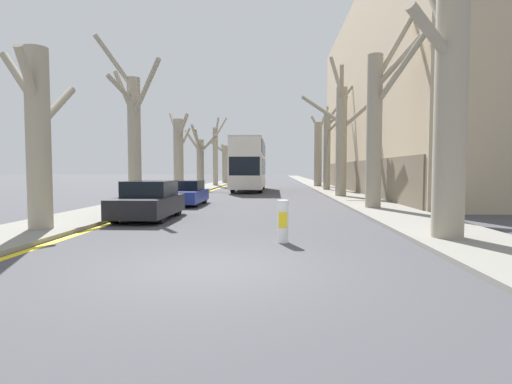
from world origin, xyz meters
The scene contains 20 objects.
ground_plane centered at (0.00, 0.00, 0.00)m, with size 300.00×300.00×0.00m, color #424247.
sidewalk_left centered at (-6.04, 50.00, 0.06)m, with size 2.81×120.00×0.12m, color gray.
sidewalk_right centered at (6.04, 50.00, 0.06)m, with size 2.81×120.00×0.12m, color gray.
building_facade_right centered at (12.44, 25.90, 7.71)m, with size 10.08×32.98×15.44m.
kerb_line_stripe centered at (-4.46, 50.00, 0.00)m, with size 0.24×120.00×0.01m, color yellow.
street_tree_left_0 centered at (-5.72, 4.01, 2.89)m, with size 2.17×3.36×5.54m.
street_tree_left_1 centered at (-5.77, 11.96, 3.64)m, with size 3.58×2.71×8.14m.
street_tree_left_2 centered at (-5.63, 20.50, 3.00)m, with size 2.43×4.30×6.16m.
street_tree_left_3 centered at (-5.74, 28.89, 2.77)m, with size 3.36×2.90×5.81m.
street_tree_left_4 centered at (-5.49, 36.91, 3.61)m, with size 1.67×4.51×7.73m.
street_tree_left_5 centered at (-5.60, 45.91, 2.85)m, with size 2.73×3.94×5.78m.
street_tree_right_0 centered at (5.53, 3.06, 3.99)m, with size 1.86×2.73×7.60m.
street_tree_right_1 centered at (5.76, 11.07, 3.98)m, with size 2.35×2.67×9.08m.
street_tree_right_2 centered at (5.47, 19.40, 4.19)m, with size 4.63×3.71×9.57m.
street_tree_right_3 centered at (5.72, 27.58, 3.90)m, with size 2.25×3.40×8.75m.
street_tree_right_4 centered at (5.66, 35.26, 3.79)m, with size 2.00×1.85×8.59m.
double_decker_bus centered at (-1.12, 27.42, 2.49)m, with size 2.57×10.81×4.40m.
parked_car_0 centered at (-3.55, 7.32, 0.67)m, with size 1.83×3.96×1.43m.
parked_car_1 centered at (-3.55, 13.22, 0.62)m, with size 1.88×3.94×1.28m.
traffic_bollard centered at (1.36, 2.73, 0.54)m, with size 0.29×0.30×1.08m.
Camera 1 is at (1.18, -7.32, 1.84)m, focal length 28.00 mm.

